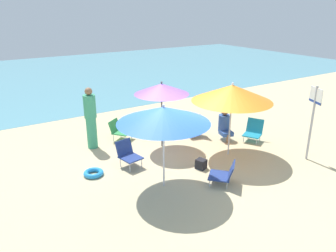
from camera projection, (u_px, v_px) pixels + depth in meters
name	position (u px, v px, depth m)	size (l,w,h in m)	color
ground_plane	(179.00, 168.00, 8.29)	(40.00, 40.00, 0.00)	#CCB789
sea_water	(46.00, 77.00, 18.84)	(40.00, 16.00, 0.01)	#5693A3
umbrella_blue	(164.00, 115.00, 6.89)	(1.99, 1.99, 1.92)	silver
umbrella_orange	(232.00, 93.00, 8.49)	(2.09, 2.09, 2.00)	silver
umbrella_purple	(162.00, 89.00, 9.02)	(1.52, 1.52, 1.91)	#4C4C51
beach_chair_a	(224.00, 174.00, 7.46)	(0.75, 0.75, 0.53)	navy
beach_chair_b	(197.00, 127.00, 10.24)	(0.61, 0.57, 0.62)	navy
beach_chair_c	(128.00, 153.00, 8.31)	(0.55, 0.67, 0.65)	navy
beach_chair_d	(119.00, 130.00, 9.98)	(0.75, 0.76, 0.59)	#33934C
beach_chair_e	(254.00, 131.00, 9.92)	(0.72, 0.69, 0.64)	teal
person_a	(91.00, 118.00, 9.21)	(0.34, 0.34, 1.75)	#389970
person_b	(225.00, 124.00, 9.95)	(0.44, 0.56, 0.96)	#2D519E
warning_sign	(313.00, 112.00, 8.35)	(0.23, 0.47, 1.98)	#ADADB2
swim_ring	(94.00, 173.00, 7.92)	(0.48, 0.48, 0.11)	#238CD8
beach_bag	(201.00, 164.00, 8.23)	(0.21, 0.24, 0.25)	black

